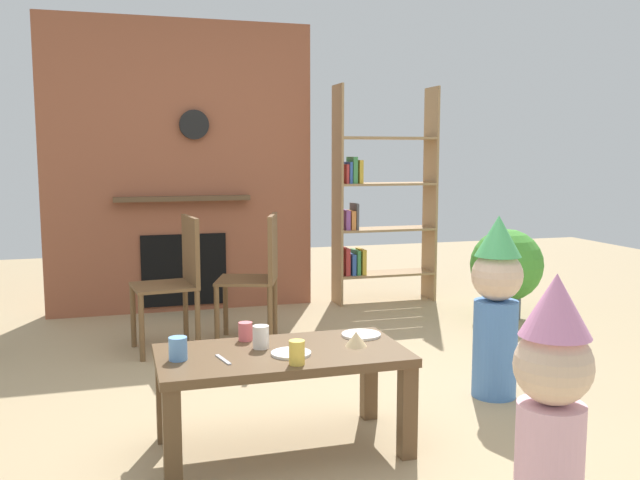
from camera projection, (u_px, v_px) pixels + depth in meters
ground_plane at (314, 412)px, 3.50m from camera, size 12.00×12.00×0.00m
brick_fireplace_feature at (181, 168)px, 5.71m from camera, size 2.20×0.28×2.40m
bookshelf at (376, 206)px, 6.04m from camera, size 0.90×0.28×1.90m
coffee_table at (282, 368)px, 3.02m from camera, size 1.09×0.56×0.45m
paper_cup_near_left at (245, 331)px, 3.18m from camera, size 0.07×0.07×0.09m
paper_cup_near_right at (178, 349)px, 2.88m from camera, size 0.08×0.08×0.10m
paper_cup_center at (261, 337)px, 3.05m from camera, size 0.07×0.07×0.10m
paper_cup_far_left at (297, 352)px, 2.81m from camera, size 0.07×0.07×0.10m
paper_plate_front at (361, 335)px, 3.26m from camera, size 0.19×0.19×0.01m
paper_plate_rear at (291, 353)px, 2.96m from camera, size 0.17×0.17×0.01m
birthday_cake_slice at (356, 339)px, 3.08m from camera, size 0.10×0.10×0.07m
table_fork at (223, 360)px, 2.88m from camera, size 0.05×0.15×0.01m
child_with_cone_hat at (552, 406)px, 2.24m from camera, size 0.26×0.26×0.93m
child_in_pink at (496, 302)px, 3.68m from camera, size 0.27×0.27×0.99m
dining_chair_left at (177, 275)px, 4.58m from camera, size 0.45×0.45×0.90m
dining_chair_middle at (260, 270)px, 4.76m from camera, size 0.50×0.50×0.90m
potted_plant_tall at (506, 267)px, 5.48m from camera, size 0.58×0.58×0.72m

